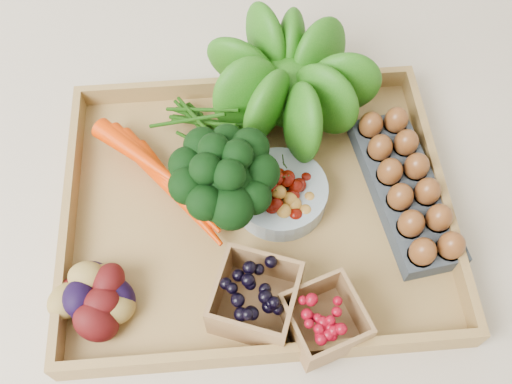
{
  "coord_description": "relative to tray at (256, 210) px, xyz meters",
  "views": [
    {
      "loc": [
        -0.03,
        -0.4,
        0.75
      ],
      "look_at": [
        0.0,
        0.0,
        0.06
      ],
      "focal_mm": 40.0,
      "sensor_mm": 36.0,
      "label": 1
    }
  ],
  "objects": [
    {
      "name": "ground",
      "position": [
        0.0,
        0.0,
        -0.01
      ],
      "size": [
        4.0,
        4.0,
        0.0
      ],
      "primitive_type": "plane",
      "color": "beige",
      "rests_on": "ground"
    },
    {
      "name": "tray",
      "position": [
        0.0,
        0.0,
        0.0
      ],
      "size": [
        0.55,
        0.45,
        0.01
      ],
      "primitive_type": "cube",
      "color": "#A68045",
      "rests_on": "ground"
    },
    {
      "name": "carrots",
      "position": [
        -0.14,
        0.06,
        0.03
      ],
      "size": [
        0.22,
        0.16,
        0.05
      ],
      "primitive_type": null,
      "color": "#E73500",
      "rests_on": "tray"
    },
    {
      "name": "lettuce",
      "position": [
        0.06,
        0.18,
        0.09
      ],
      "size": [
        0.17,
        0.17,
        0.17
      ],
      "primitive_type": "sphere",
      "color": "#13530D",
      "rests_on": "tray"
    },
    {
      "name": "broccoli",
      "position": [
        -0.04,
        -0.01,
        0.06
      ],
      "size": [
        0.15,
        0.15,
        0.11
      ],
      "primitive_type": null,
      "color": "black",
      "rests_on": "tray"
    },
    {
      "name": "cherry_bowl",
      "position": [
        0.04,
        0.01,
        0.03
      ],
      "size": [
        0.14,
        0.14,
        0.04
      ],
      "primitive_type": "cylinder",
      "color": "#8C9EA5",
      "rests_on": "tray"
    },
    {
      "name": "egg_carton",
      "position": [
        0.22,
        0.0,
        0.02
      ],
      "size": [
        0.13,
        0.27,
        0.03
      ],
      "primitive_type": "cube",
      "rotation": [
        0.0,
        0.0,
        0.14
      ],
      "color": "#353C43",
      "rests_on": "tray"
    },
    {
      "name": "potatoes",
      "position": [
        -0.22,
        -0.12,
        0.05
      ],
      "size": [
        0.13,
        0.13,
        0.08
      ],
      "primitive_type": null,
      "color": "#3B090A",
      "rests_on": "tray"
    },
    {
      "name": "punnet_blackberry",
      "position": [
        -0.01,
        -0.15,
        0.04
      ],
      "size": [
        0.13,
        0.13,
        0.07
      ],
      "primitive_type": "cube",
      "rotation": [
        0.0,
        0.0,
        -0.36
      ],
      "color": "black",
      "rests_on": "tray"
    },
    {
      "name": "punnet_raspberry",
      "position": [
        0.07,
        -0.19,
        0.04
      ],
      "size": [
        0.12,
        0.12,
        0.06
      ],
      "primitive_type": "cube",
      "rotation": [
        0.0,
        0.0,
        0.33
      ],
      "color": "maroon",
      "rests_on": "tray"
    }
  ]
}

